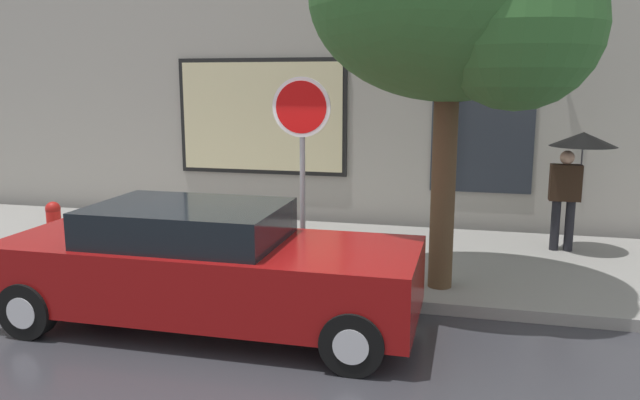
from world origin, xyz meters
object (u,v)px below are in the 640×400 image
(pedestrian_with_umbrella, at_px, (577,157))
(street_tree, at_px, (464,1))
(stop_sign, at_px, (302,140))
(parked_car, at_px, (206,266))
(fire_hydrant, at_px, (54,227))

(pedestrian_with_umbrella, height_order, street_tree, street_tree)
(pedestrian_with_umbrella, relative_size, stop_sign, 0.70)
(street_tree, bearing_deg, parked_car, -150.44)
(fire_hydrant, distance_m, pedestrian_with_umbrella, 8.23)
(pedestrian_with_umbrella, xyz_separation_m, street_tree, (-1.76, -2.35, 2.08))
(fire_hydrant, bearing_deg, parked_car, -29.21)
(parked_car, relative_size, fire_hydrant, 5.96)
(pedestrian_with_umbrella, distance_m, street_tree, 3.60)
(fire_hydrant, xyz_separation_m, stop_sign, (4.22, -0.60, 1.52))
(street_tree, bearing_deg, stop_sign, -173.82)
(parked_car, height_order, stop_sign, stop_sign)
(fire_hydrant, height_order, street_tree, street_tree)
(stop_sign, bearing_deg, street_tree, 6.18)
(fire_hydrant, relative_size, pedestrian_with_umbrella, 0.42)
(pedestrian_with_umbrella, distance_m, stop_sign, 4.52)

